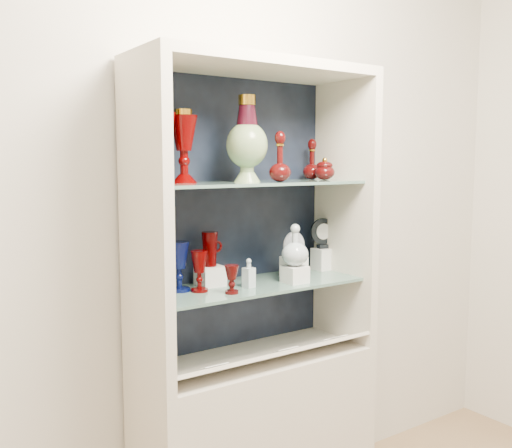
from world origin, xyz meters
TOP-DOWN VIEW (x-y plane):
  - wall_back at (0.00, 1.75)m, footprint 3.50×0.02m
  - cabinet_base at (0.00, 1.53)m, footprint 1.00×0.40m
  - cabinet_back_panel at (0.00, 1.72)m, footprint 0.98×0.02m
  - cabinet_side_left at (-0.48, 1.53)m, footprint 0.04×0.40m
  - cabinet_side_right at (0.48, 1.53)m, footprint 0.04×0.40m
  - cabinet_top_cap at (0.00, 1.53)m, footprint 1.00×0.40m
  - shelf_lower at (0.00, 1.55)m, footprint 0.92×0.34m
  - shelf_upper at (0.00, 1.55)m, footprint 0.92×0.34m
  - label_ledge at (0.00, 1.42)m, footprint 0.92×0.17m
  - label_card_0 at (0.33, 1.42)m, footprint 0.10×0.06m
  - label_card_1 at (-0.27, 1.42)m, footprint 0.10×0.06m
  - label_card_2 at (0.06, 1.42)m, footprint 0.10×0.06m
  - label_card_3 at (0.29, 1.42)m, footprint 0.10×0.06m
  - pedestal_lamp_left at (-0.29, 1.59)m, footprint 0.14×0.14m
  - pedestal_lamp_right at (-0.40, 1.55)m, footprint 0.13×0.13m
  - enamel_urn at (-0.04, 1.54)m, footprint 0.20×0.20m
  - ruby_decanter_a at (0.08, 1.47)m, footprint 0.10×0.10m
  - ruby_decanter_b at (0.38, 1.64)m, footprint 0.10×0.10m
  - lidded_bowl at (0.37, 1.54)m, footprint 0.11×0.11m
  - cobalt_goblet at (-0.31, 1.61)m, footprint 0.11×0.11m
  - ruby_goblet_tall at (-0.25, 1.56)m, footprint 0.08×0.08m
  - ruby_goblet_small at (-0.16, 1.46)m, footprint 0.07×0.07m
  - riser_ruby_pitcher at (-0.16, 1.62)m, footprint 0.10×0.10m
  - ruby_pitcher at (-0.16, 1.62)m, footprint 0.11×0.07m
  - clear_square_bottle at (-0.05, 1.51)m, footprint 0.05×0.05m
  - riser_flat_flask at (0.22, 1.56)m, footprint 0.09×0.09m
  - flat_flask at (0.22, 1.56)m, footprint 0.10×0.07m
  - riser_clear_round_decanter at (0.16, 1.47)m, footprint 0.09×0.09m
  - clear_round_decanter at (0.16, 1.47)m, footprint 0.14×0.14m
  - riser_cameo_medallion at (0.44, 1.63)m, footprint 0.08×0.08m
  - cameo_medallion at (0.44, 1.63)m, footprint 0.13×0.07m

SIDE VIEW (x-z plane):
  - cabinet_base at x=0.00m, z-range 0.00..0.75m
  - label_ledge at x=0.00m, z-range 0.74..0.82m
  - label_card_0 at x=0.33m, z-range 0.78..0.81m
  - label_card_1 at x=-0.27m, z-range 0.78..0.81m
  - label_card_2 at x=0.06m, z-range 0.78..0.81m
  - label_card_3 at x=0.29m, z-range 0.78..0.81m
  - shelf_lower at x=0.00m, z-range 1.04..1.05m
  - riser_clear_round_decanter at x=0.16m, z-range 1.05..1.12m
  - riser_ruby_pitcher at x=-0.16m, z-range 1.05..1.13m
  - riser_flat_flask at x=0.22m, z-range 1.05..1.14m
  - riser_cameo_medallion at x=0.44m, z-range 1.05..1.15m
  - ruby_goblet_small at x=-0.16m, z-range 1.05..1.16m
  - clear_square_bottle at x=-0.05m, z-range 1.05..1.17m
  - ruby_goblet_tall at x=-0.25m, z-range 1.05..1.21m
  - cobalt_goblet at x=-0.31m, z-range 1.05..1.24m
  - ruby_pitcher at x=-0.16m, z-range 1.13..1.27m
  - clear_round_decanter at x=0.16m, z-range 1.12..1.29m
  - flat_flask at x=0.22m, z-range 1.14..1.28m
  - cameo_medallion at x=0.44m, z-range 1.15..1.30m
  - cabinet_back_panel at x=0.00m, z-range 0.75..1.90m
  - cabinet_side_left at x=-0.48m, z-range 0.75..1.90m
  - cabinet_side_right at x=0.48m, z-range 0.75..1.90m
  - wall_back at x=0.00m, z-range 0.00..2.80m
  - shelf_upper at x=0.00m, z-range 1.46..1.47m
  - lidded_bowl at x=0.37m, z-range 1.47..1.57m
  - ruby_decanter_b at x=0.38m, z-range 1.47..1.66m
  - ruby_decanter_a at x=0.08m, z-range 1.47..1.70m
  - pedestal_lamp_left at x=-0.29m, z-range 1.47..1.74m
  - pedestal_lamp_right at x=-0.40m, z-range 1.47..1.75m
  - enamel_urn at x=-0.04m, z-range 1.47..1.81m
  - cabinet_top_cap at x=0.00m, z-range 1.90..1.94m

